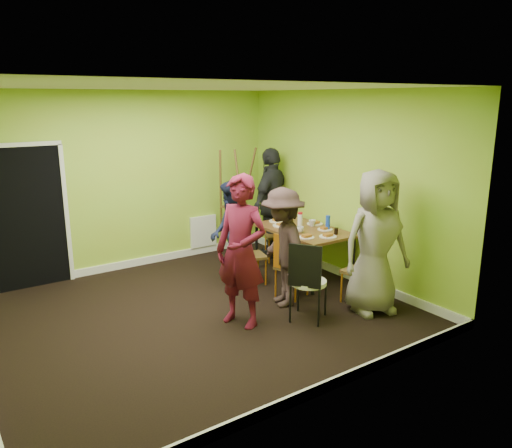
{
  "coord_description": "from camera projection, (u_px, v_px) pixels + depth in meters",
  "views": [
    {
      "loc": [
        -2.73,
        -5.28,
        2.68
      ],
      "look_at": [
        0.9,
        0.0,
        1.05
      ],
      "focal_mm": 35.0,
      "sensor_mm": 36.0,
      "label": 1
    }
  ],
  "objects": [
    {
      "name": "easel",
      "position": [
        235.0,
        203.0,
        8.6
      ],
      "size": [
        0.75,
        0.7,
        1.87
      ],
      "color": "brown",
      "rests_on": "ground"
    },
    {
      "name": "glass_mid",
      "position": [
        288.0,
        223.0,
        7.67
      ],
      "size": [
        0.07,
        0.07,
        0.11
      ],
      "primitive_type": "cylinder",
      "color": "black",
      "rests_on": "dining_table"
    },
    {
      "name": "orange_bottle",
      "position": [
        292.0,
        225.0,
        7.65
      ],
      "size": [
        0.04,
        0.04,
        0.08
      ],
      "primitive_type": "cylinder",
      "color": "#CA6E13",
      "rests_on": "dining_table"
    },
    {
      "name": "plate_far_back",
      "position": [
        277.0,
        221.0,
        8.01
      ],
      "size": [
        0.26,
        0.26,
        0.01
      ],
      "primitive_type": "cylinder",
      "color": "white",
      "rests_on": "dining_table"
    },
    {
      "name": "person_left_near",
      "position": [
        283.0,
        247.0,
        6.49
      ],
      "size": [
        0.88,
        1.15,
        1.57
      ],
      "primitive_type": "imported",
      "rotation": [
        0.0,
        0.0,
        -1.9
      ],
      "color": "#322321",
      "rests_on": "ground"
    },
    {
      "name": "ground",
      "position": [
        198.0,
        314.0,
        6.37
      ],
      "size": [
        5.0,
        5.0,
        0.0
      ],
      "primitive_type": "plane",
      "color": "black",
      "rests_on": "ground"
    },
    {
      "name": "cup_b",
      "position": [
        312.0,
        223.0,
        7.7
      ],
      "size": [
        0.11,
        0.11,
        0.1
      ],
      "primitive_type": "imported",
      "color": "white",
      "rests_on": "dining_table"
    },
    {
      "name": "plate_near_left",
      "position": [
        281.0,
        226.0,
        7.73
      ],
      "size": [
        0.27,
        0.27,
        0.01
      ],
      "primitive_type": "cylinder",
      "color": "white",
      "rests_on": "dining_table"
    },
    {
      "name": "chair_left_far",
      "position": [
        247.0,
        251.0,
        7.29
      ],
      "size": [
        0.46,
        0.46,
        0.91
      ],
      "rotation": [
        0.0,
        0.0,
        -1.82
      ],
      "color": "#CA6E13",
      "rests_on": "ground"
    },
    {
      "name": "plate_wall_front",
      "position": [
        325.0,
        229.0,
        7.51
      ],
      "size": [
        0.23,
        0.23,
        0.01
      ],
      "primitive_type": "cylinder",
      "color": "white",
      "rests_on": "dining_table"
    },
    {
      "name": "chair_back_end",
      "position": [
        275.0,
        219.0,
        8.48
      ],
      "size": [
        0.54,
        0.58,
        0.96
      ],
      "rotation": [
        0.0,
        0.0,
        2.71
      ],
      "color": "#CA6E13",
      "rests_on": "ground"
    },
    {
      "name": "glass_back",
      "position": [
        291.0,
        219.0,
        7.98
      ],
      "size": [
        0.07,
        0.07,
        0.09
      ],
      "primitive_type": "cylinder",
      "color": "black",
      "rests_on": "dining_table"
    },
    {
      "name": "person_front_end",
      "position": [
        376.0,
        242.0,
        6.25
      ],
      "size": [
        1.02,
        0.79,
        1.84
      ],
      "primitive_type": "imported",
      "rotation": [
        0.0,
        0.0,
        -0.25
      ],
      "color": "gray",
      "rests_on": "ground"
    },
    {
      "name": "cup_a",
      "position": [
        300.0,
        230.0,
        7.33
      ],
      "size": [
        0.12,
        0.12,
        0.09
      ],
      "primitive_type": "imported",
      "color": "white",
      "rests_on": "dining_table"
    },
    {
      "name": "plate_far_front",
      "position": [
        328.0,
        237.0,
        7.12
      ],
      "size": [
        0.25,
        0.25,
        0.01
      ],
      "primitive_type": "cylinder",
      "color": "white",
      "rests_on": "dining_table"
    },
    {
      "name": "thermos",
      "position": [
        300.0,
        222.0,
        7.51
      ],
      "size": [
        0.07,
        0.07,
        0.23
      ],
      "primitive_type": "cylinder",
      "color": "white",
      "rests_on": "dining_table"
    },
    {
      "name": "chair_left_near",
      "position": [
        289.0,
        262.0,
        6.76
      ],
      "size": [
        0.48,
        0.48,
        0.91
      ],
      "rotation": [
        0.0,
        0.0,
        -1.24
      ],
      "color": "#CA6E13",
      "rests_on": "ground"
    },
    {
      "name": "dining_table",
      "position": [
        303.0,
        232.0,
        7.58
      ],
      "size": [
        0.9,
        1.5,
        0.75
      ],
      "color": "black",
      "rests_on": "ground"
    },
    {
      "name": "chair_bentwood",
      "position": [
        307.0,
        278.0,
        6.03
      ],
      "size": [
        0.55,
        0.55,
        1.02
      ],
      "rotation": [
        0.0,
        0.0,
        -0.96
      ],
      "color": "black",
      "rests_on": "ground"
    },
    {
      "name": "chair_front_end",
      "position": [
        365.0,
        266.0,
        6.53
      ],
      "size": [
        0.44,
        0.44,
        0.95
      ],
      "rotation": [
        0.0,
        0.0,
        0.12
      ],
      "color": "#CA6E13",
      "rests_on": "ground"
    },
    {
      "name": "plate_wall_back",
      "position": [
        315.0,
        224.0,
        7.83
      ],
      "size": [
        0.25,
        0.25,
        0.01
      ],
      "primitive_type": "cylinder",
      "color": "white",
      "rests_on": "dining_table"
    },
    {
      "name": "person_standing",
      "position": [
        241.0,
        251.0,
        5.88
      ],
      "size": [
        0.67,
        0.79,
        1.84
      ],
      "primitive_type": "imported",
      "rotation": [
        0.0,
        0.0,
        -1.16
      ],
      "color": "#5A0F25",
      "rests_on": "ground"
    },
    {
      "name": "blue_bottle",
      "position": [
        328.0,
        223.0,
        7.49
      ],
      "size": [
        0.07,
        0.07,
        0.22
      ],
      "primitive_type": "cylinder",
      "color": "blue",
      "rests_on": "dining_table"
    },
    {
      "name": "room_walls",
      "position": [
        193.0,
        239.0,
        6.15
      ],
      "size": [
        5.04,
        4.54,
        2.82
      ],
      "color": "#A3BE31",
      "rests_on": "ground"
    },
    {
      "name": "person_back_end",
      "position": [
        272.0,
        203.0,
        8.52
      ],
      "size": [
        1.19,
        0.87,
        1.87
      ],
      "primitive_type": "imported",
      "rotation": [
        0.0,
        0.0,
        3.56
      ],
      "color": "black",
      "rests_on": "ground"
    },
    {
      "name": "plate_near_right",
      "position": [
        307.0,
        237.0,
        7.07
      ],
      "size": [
        0.22,
        0.22,
        0.01
      ],
      "primitive_type": "cylinder",
      "color": "white",
      "rests_on": "dining_table"
    },
    {
      "name": "glass_front",
      "position": [
        336.0,
        231.0,
        7.25
      ],
      "size": [
        0.06,
        0.06,
        0.1
      ],
      "primitive_type": "cylinder",
      "color": "black",
      "rests_on": "dining_table"
    },
    {
      "name": "person_left_far",
      "position": [
        232.0,
        234.0,
        7.14
      ],
      "size": [
        0.84,
        0.93,
        1.56
      ],
      "primitive_type": "imported",
      "rotation": [
        0.0,
        0.0,
        -1.98
      ],
      "color": "black",
      "rests_on": "ground"
    }
  ]
}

